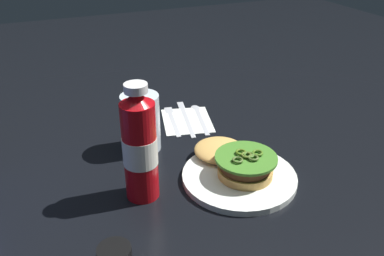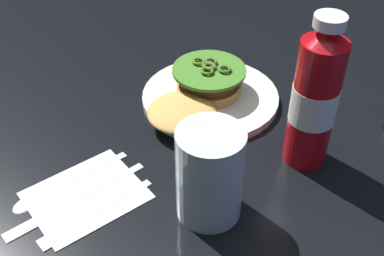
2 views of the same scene
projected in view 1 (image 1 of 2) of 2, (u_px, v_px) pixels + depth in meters
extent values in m
plane|color=black|center=(182.00, 156.00, 0.95)|extent=(3.00, 3.00, 0.00)
cylinder|color=white|center=(239.00, 177.00, 0.86)|extent=(0.24, 0.24, 0.01)
cylinder|color=#D7A451|center=(245.00, 171.00, 0.85)|extent=(0.12, 0.12, 0.02)
cylinder|color=#512D19|center=(246.00, 165.00, 0.85)|extent=(0.11, 0.11, 0.02)
cylinder|color=red|center=(246.00, 160.00, 0.84)|extent=(0.10, 0.10, 0.01)
cylinder|color=#417D26|center=(246.00, 158.00, 0.84)|extent=(0.13, 0.13, 0.01)
torus|color=#4A6529|center=(253.00, 158.00, 0.82)|extent=(0.02, 0.02, 0.01)
torus|color=#4A6629|center=(238.00, 160.00, 0.82)|extent=(0.02, 0.02, 0.01)
torus|color=#526722|center=(246.00, 155.00, 0.83)|extent=(0.02, 0.02, 0.01)
torus|color=#467125|center=(249.00, 155.00, 0.83)|extent=(0.02, 0.02, 0.01)
torus|color=#496B17|center=(241.00, 152.00, 0.84)|extent=(0.02, 0.02, 0.01)
torus|color=#476F1A|center=(258.00, 153.00, 0.84)|extent=(0.02, 0.02, 0.01)
ellipsoid|color=#D7A451|center=(220.00, 150.00, 0.92)|extent=(0.12, 0.12, 0.03)
cylinder|color=#B30B11|center=(140.00, 152.00, 0.77)|extent=(0.07, 0.07, 0.20)
cone|color=#B30B11|center=(136.00, 98.00, 0.72)|extent=(0.06, 0.06, 0.02)
cylinder|color=white|center=(136.00, 88.00, 0.71)|extent=(0.04, 0.04, 0.02)
cylinder|color=white|center=(140.00, 150.00, 0.77)|extent=(0.07, 0.07, 0.06)
cylinder|color=silver|center=(141.00, 123.00, 0.95)|extent=(0.09, 0.09, 0.14)
cylinder|color=black|center=(115.00, 256.00, 0.65)|extent=(0.06, 0.06, 0.03)
cube|color=white|center=(187.00, 120.00, 1.11)|extent=(0.18, 0.16, 0.00)
cube|color=silver|center=(201.00, 118.00, 1.11)|extent=(0.18, 0.05, 0.00)
ellipsoid|color=silver|center=(196.00, 107.00, 1.17)|extent=(0.04, 0.03, 0.00)
cube|color=silver|center=(187.00, 119.00, 1.10)|extent=(0.19, 0.05, 0.00)
cube|color=silver|center=(182.00, 107.00, 1.17)|extent=(0.08, 0.03, 0.00)
cube|color=silver|center=(173.00, 120.00, 1.10)|extent=(0.17, 0.04, 0.00)
cube|color=silver|center=(169.00, 109.00, 1.16)|extent=(0.04, 0.03, 0.00)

